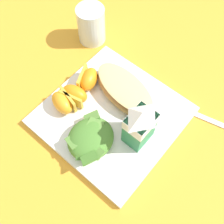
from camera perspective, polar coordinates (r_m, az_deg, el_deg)
ground at (r=0.60m, az=0.00°, el=-1.16°), size 3.00×3.00×0.00m
white_plate at (r=0.59m, az=0.00°, el=-0.81°), size 0.28×0.28×0.02m
cheesy_pizza_bread at (r=0.59m, az=2.75°, el=4.64°), size 0.11×0.18×0.04m
green_salad_pile at (r=0.54m, az=-4.65°, el=-5.73°), size 0.11×0.09×0.04m
milk_carton at (r=0.51m, az=6.06°, el=-2.81°), size 0.06×0.05×0.11m
orange_wedge_front at (r=0.61m, az=-5.14°, el=7.10°), size 0.07×0.06×0.04m
orange_wedge_middle at (r=0.59m, az=-8.15°, el=3.77°), size 0.05×0.07×0.04m
orange_wedge_rear at (r=0.58m, az=-10.59°, el=2.06°), size 0.05×0.07×0.04m
metal_fork at (r=0.63m, az=21.35°, el=-2.02°), size 0.06×0.19×0.01m
drinking_clear_cup at (r=0.70m, az=-4.50°, el=18.27°), size 0.07×0.07×0.10m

